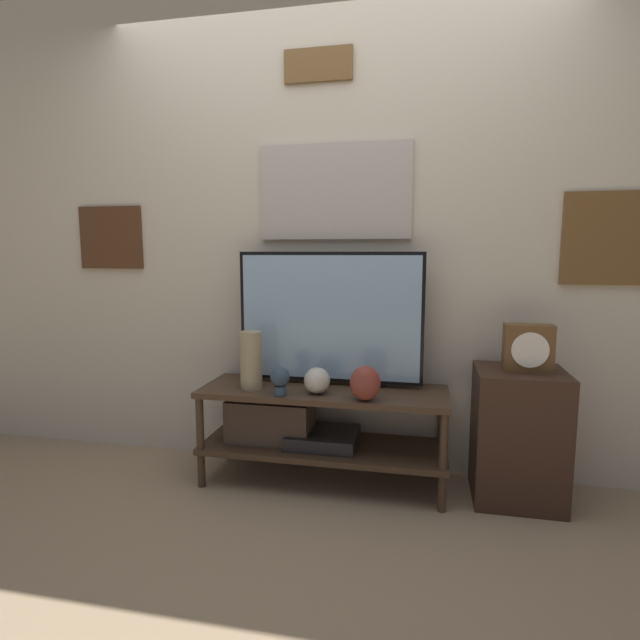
{
  "coord_description": "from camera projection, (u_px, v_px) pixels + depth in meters",
  "views": [
    {
      "loc": [
        0.51,
        -2.22,
        1.22
      ],
      "look_at": [
        -0.02,
        0.26,
        0.87
      ],
      "focal_mm": 28.0,
      "sensor_mm": 36.0,
      "label": 1
    }
  ],
  "objects": [
    {
      "name": "television",
      "position": [
        330.0,
        318.0,
        2.65
      ],
      "size": [
        0.99,
        0.05,
        0.71
      ],
      "color": "black",
      "rests_on": "media_console"
    },
    {
      "name": "mantel_clock",
      "position": [
        528.0,
        348.0,
        2.37
      ],
      "size": [
        0.22,
        0.11,
        0.23
      ],
      "color": "brown",
      "rests_on": "side_table"
    },
    {
      "name": "wall_back",
      "position": [
        333.0,
        228.0,
        2.75
      ],
      "size": [
        6.4,
        0.08,
        2.7
      ],
      "color": "beige",
      "rests_on": "ground_plane"
    },
    {
      "name": "side_table",
      "position": [
        518.0,
        435.0,
        2.45
      ],
      "size": [
        0.42,
        0.39,
        0.65
      ],
      "color": "#382319",
      "rests_on": "ground_plane"
    },
    {
      "name": "vase_urn_stoneware",
      "position": [
        365.0,
        383.0,
        2.39
      ],
      "size": [
        0.15,
        0.12,
        0.17
      ],
      "color": "brown",
      "rests_on": "media_console"
    },
    {
      "name": "vase_tall_ceramic",
      "position": [
        251.0,
        360.0,
        2.59
      ],
      "size": [
        0.11,
        0.11,
        0.3
      ],
      "color": "tan",
      "rests_on": "media_console"
    },
    {
      "name": "media_console",
      "position": [
        304.0,
        422.0,
        2.65
      ],
      "size": [
        1.28,
        0.44,
        0.51
      ],
      "color": "#422D1E",
      "rests_on": "ground_plane"
    },
    {
      "name": "ground_plane",
      "position": [
        313.0,
        505.0,
        2.42
      ],
      "size": [
        12.0,
        12.0,
        0.0
      ],
      "primitive_type": "plane",
      "color": "#997F60"
    },
    {
      "name": "decorative_bust",
      "position": [
        280.0,
        379.0,
        2.47
      ],
      "size": [
        0.1,
        0.1,
        0.15
      ],
      "color": "#2D4251",
      "rests_on": "media_console"
    },
    {
      "name": "vase_round_glass",
      "position": [
        317.0,
        381.0,
        2.51
      ],
      "size": [
        0.13,
        0.13,
        0.13
      ],
      "color": "beige",
      "rests_on": "media_console"
    }
  ]
}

